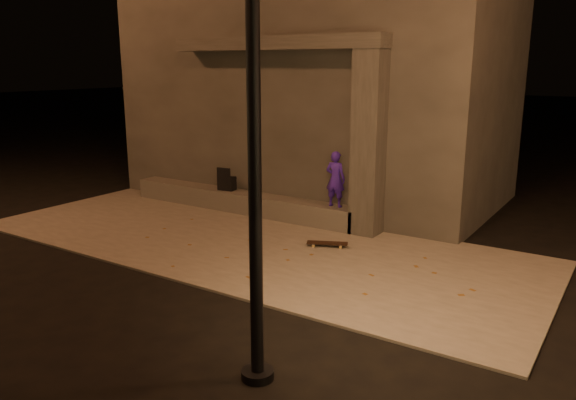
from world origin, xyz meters
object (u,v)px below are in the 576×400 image
Objects in this scene: backpack at (227,182)px; skateboard at (327,243)px; skateboarder at (335,179)px; column at (369,144)px.

backpack is 3.61m from skateboard.
backpack reaches higher than skateboard.
skateboarder is 1.50× the size of skateboard.
column is 1.05m from skateboarder.
column is 4.68× the size of skateboard.
column is at bearing -7.57° from backpack.
column reaches higher than skateboard.
skateboard is at bearing -27.41° from backpack.
skateboard is (3.36, -1.21, -0.57)m from backpack.
skateboarder is at bearing 180.00° from column.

